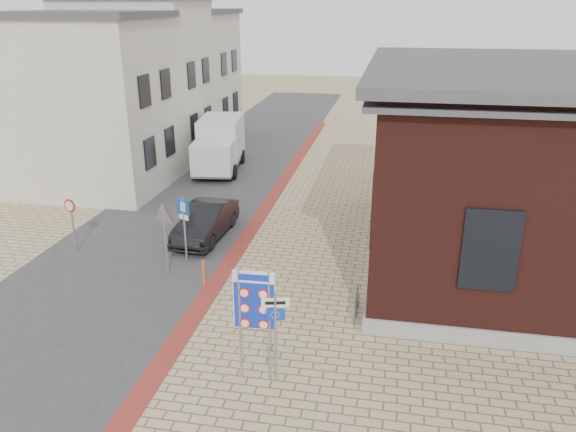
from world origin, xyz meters
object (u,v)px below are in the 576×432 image
Objects in this scene: bollard at (204,273)px; parking_sign at (184,219)px; box_truck at (219,144)px; sedan at (206,221)px; border_sign at (254,303)px; essen_sign at (275,323)px.

parking_sign is at bearing 125.91° from bollard.
box_truck is 2.28× the size of parking_sign.
parking_sign is 2.38m from bollard.
parking_sign is at bearing -86.15° from box_truck.
box_truck reaches higher than parking_sign.
parking_sign reaches higher than bollard.
parking_sign is (2.34, -11.58, 0.21)m from box_truck.
sedan is 0.74× the size of box_truck.
parking_sign is 2.57× the size of bollard.
box_truck is 5.87× the size of bollard.
box_truck is at bearing 108.32° from border_sign.
bollard is at bearing -32.90° from parking_sign.
parking_sign is at bearing -86.72° from sedan.
border_sign reaches higher than parking_sign.
box_truck is 18.86m from essen_sign.
parking_sign reaches higher than sedan.
border_sign reaches higher than box_truck.
sedan is 4.34× the size of bollard.
essen_sign is at bearing -1.52° from border_sign.
box_truck is 1.90× the size of border_sign.
bollard is (-2.79, 4.32, -1.63)m from border_sign.
border_sign is at bearing -61.56° from sedan.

